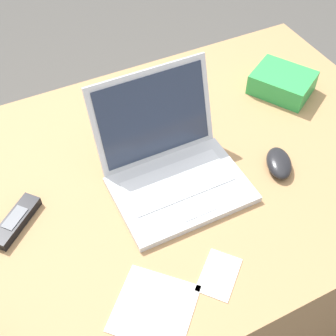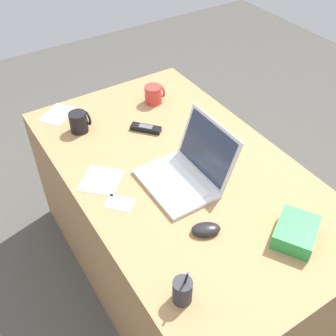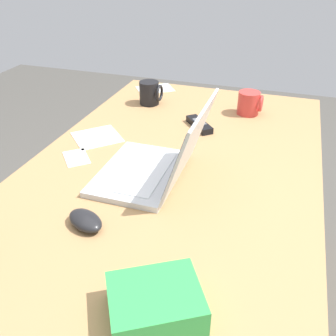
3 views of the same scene
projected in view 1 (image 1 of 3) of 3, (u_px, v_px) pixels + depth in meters
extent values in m
plane|color=#4C4944|center=(150.00, 305.00, 1.72)|extent=(6.00, 6.00, 0.00)
cube|color=#A87C4F|center=(147.00, 255.00, 1.45)|extent=(1.57, 0.92, 0.74)
cube|color=silver|center=(181.00, 190.00, 1.14)|extent=(0.33, 0.23, 0.02)
cube|color=silver|center=(177.00, 181.00, 1.14)|extent=(0.27, 0.12, 0.00)
cube|color=silver|center=(195.00, 208.00, 1.09)|extent=(0.09, 0.05, 0.00)
cube|color=silver|center=(153.00, 115.00, 1.14)|extent=(0.32, 0.08, 0.23)
cube|color=#283347|center=(154.00, 116.00, 1.13)|extent=(0.29, 0.07, 0.20)
ellipsoid|color=black|center=(279.00, 163.00, 1.18)|extent=(0.11, 0.13, 0.04)
cube|color=black|center=(16.00, 221.00, 1.07)|extent=(0.14, 0.13, 0.02)
cube|color=#595B60|center=(15.00, 218.00, 1.06)|extent=(0.07, 0.07, 0.00)
cube|color=green|center=(282.00, 83.00, 1.38)|extent=(0.21, 0.22, 0.07)
cube|color=white|center=(219.00, 275.00, 0.99)|extent=(0.13, 0.13, 0.00)
cube|color=white|center=(154.00, 308.00, 0.94)|extent=(0.22, 0.22, 0.00)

